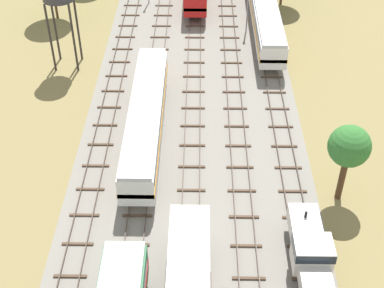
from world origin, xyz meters
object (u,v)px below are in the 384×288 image
Objects in this scene: shunter_loco_centre_right_mid at (311,252)px; passenger_coach_centre_right_far at (265,12)px; diesel_railcar_left_midfar at (146,117)px; signal_post_near at (248,3)px.

passenger_coach_centre_right_far reaches higher than shunter_loco_centre_right_mid.
shunter_loco_centre_right_mid is 0.41× the size of diesel_railcar_left_midfar.
shunter_loco_centre_right_mid is 19.81m from diesel_railcar_left_midfar.
signal_post_near is at bearing 63.91° from diesel_railcar_left_midfar.
passenger_coach_centre_right_far is (-0.00, 36.86, 0.60)m from shunter_loco_centre_right_mid.
signal_post_near is (10.66, 21.76, 1.17)m from diesel_railcar_left_midfar.
signal_post_near reaches higher than shunter_loco_centre_right_mid.
diesel_railcar_left_midfar is at bearing -120.47° from passenger_coach_centre_right_far.
passenger_coach_centre_right_far is at bearing 90.00° from shunter_loco_centre_right_mid.
diesel_railcar_left_midfar is at bearing -116.09° from signal_post_near.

